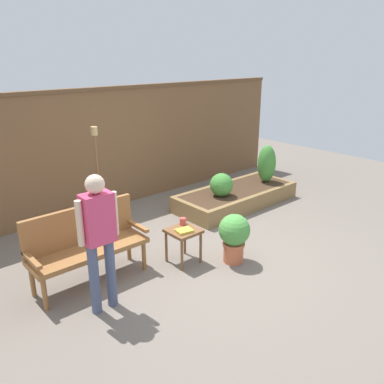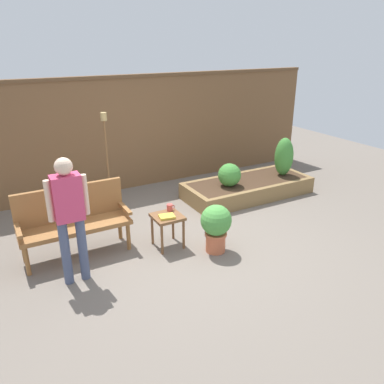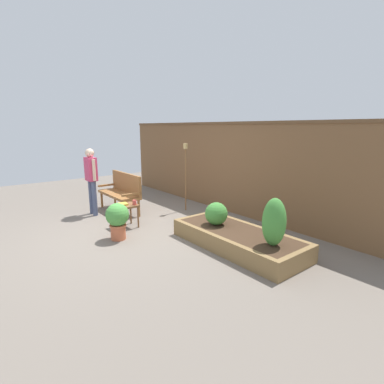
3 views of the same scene
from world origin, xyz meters
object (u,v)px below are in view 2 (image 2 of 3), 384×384
at_px(person_by_bench, 69,211).
at_px(tiki_torch, 106,144).
at_px(potted_boxwood, 216,225).
at_px(side_table, 167,221).
at_px(shrub_near_bench, 230,175).
at_px(shrub_far_corner, 284,157).
at_px(garden_bench, 73,216).
at_px(book_on_table, 167,217).
at_px(cup_on_table, 170,207).

bearing_deg(person_by_bench, tiki_torch, 61.65).
bearing_deg(potted_boxwood, side_table, 139.73).
bearing_deg(shrub_near_bench, side_table, -150.61).
bearing_deg(shrub_far_corner, garden_bench, -173.31).
height_order(shrub_near_bench, shrub_far_corner, shrub_far_corner).
height_order(garden_bench, shrub_far_corner, shrub_far_corner).
bearing_deg(person_by_bench, garden_bench, 77.25).
bearing_deg(book_on_table, garden_bench, 165.81).
relative_size(cup_on_table, shrub_far_corner, 0.17).
height_order(book_on_table, shrub_near_bench, shrub_near_bench).
relative_size(shrub_near_bench, shrub_far_corner, 0.56).
relative_size(shrub_far_corner, person_by_bench, 0.47).
bearing_deg(shrub_far_corner, potted_boxwood, -150.04).
bearing_deg(book_on_table, potted_boxwood, -23.91).
xyz_separation_m(side_table, tiki_torch, (-0.28, 1.73, 0.74)).
relative_size(side_table, book_on_table, 2.30).
height_order(potted_boxwood, shrub_far_corner, shrub_far_corner).
distance_m(garden_bench, potted_boxwood, 1.93).
bearing_deg(shrub_near_bench, shrub_far_corner, 0.00).
xyz_separation_m(potted_boxwood, shrub_near_bench, (1.16, 1.39, 0.11)).
bearing_deg(tiki_torch, side_table, -80.80).
distance_m(side_table, shrub_near_bench, 1.93).
bearing_deg(garden_bench, cup_on_table, -14.66).
distance_m(side_table, cup_on_table, 0.21).
xyz_separation_m(book_on_table, potted_boxwood, (0.56, -0.38, -0.10)).
relative_size(cup_on_table, tiki_torch, 0.07).
xyz_separation_m(book_on_table, shrub_near_bench, (1.71, 1.01, 0.01)).
relative_size(cup_on_table, shrub_near_bench, 0.29).
bearing_deg(person_by_bench, side_table, 9.21).
distance_m(garden_bench, person_by_bench, 0.80).
xyz_separation_m(garden_bench, tiki_torch, (0.90, 1.27, 0.59)).
height_order(cup_on_table, tiki_torch, tiki_torch).
bearing_deg(tiki_torch, shrub_near_bench, -21.88).
bearing_deg(cup_on_table, garden_bench, 165.34).
bearing_deg(garden_bench, person_by_bench, -102.75).
xyz_separation_m(shrub_near_bench, tiki_torch, (-1.96, 0.79, 0.63)).
distance_m(shrub_near_bench, shrub_far_corner, 1.26).
xyz_separation_m(cup_on_table, shrub_near_bench, (1.57, 0.82, -0.02)).
relative_size(potted_boxwood, shrub_far_corner, 0.94).
relative_size(shrub_far_corner, tiki_torch, 0.44).
bearing_deg(garden_bench, shrub_near_bench, 9.56).
distance_m(garden_bench, shrub_far_corner, 4.13).
relative_size(side_table, shrub_near_bench, 1.16).
distance_m(shrub_near_bench, tiki_torch, 2.20).
relative_size(shrub_near_bench, tiki_torch, 0.25).
bearing_deg(book_on_table, side_table, 69.95).
distance_m(garden_bench, shrub_near_bench, 2.89).
xyz_separation_m(cup_on_table, book_on_table, (-0.14, -0.19, -0.03)).
height_order(book_on_table, tiki_torch, tiki_torch).
relative_size(garden_bench, side_table, 3.00).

